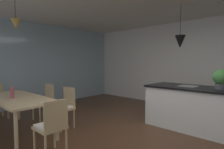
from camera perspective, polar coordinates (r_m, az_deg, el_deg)
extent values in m
cube|color=#4C301E|center=(3.51, 6.97, -20.46)|extent=(10.00, 8.40, 0.04)
cube|color=white|center=(6.14, 25.42, 2.76)|extent=(10.00, 0.12, 2.70)
cube|color=#9EB7C6|center=(6.49, -23.25, 2.85)|extent=(0.06, 8.40, 2.70)
cube|color=#D1B284|center=(4.17, -27.26, -6.53)|extent=(1.99, 0.86, 0.04)
cylinder|color=#D1B284|center=(5.20, -26.88, -8.48)|extent=(0.06, 0.06, 0.70)
cylinder|color=#D1B284|center=(3.58, -16.58, -13.71)|extent=(0.06, 0.06, 0.70)
cylinder|color=#D1B284|center=(3.31, -27.51, -15.48)|extent=(0.06, 0.06, 0.70)
cylinder|color=tan|center=(5.41, -29.41, -9.69)|extent=(0.04, 0.04, 0.41)
cylinder|color=tan|center=(5.72, -30.70, -9.02)|extent=(0.04, 0.04, 0.41)
cube|color=tan|center=(4.91, -20.59, -8.08)|extent=(0.41, 0.41, 0.04)
cube|color=white|center=(4.91, -20.60, -7.68)|extent=(0.37, 0.37, 0.03)
cube|color=tan|center=(4.96, -18.81, -5.24)|extent=(0.38, 0.04, 0.42)
cylinder|color=tan|center=(4.74, -21.40, -11.32)|extent=(0.04, 0.04, 0.41)
cylinder|color=tan|center=(5.04, -23.19, -10.48)|extent=(0.04, 0.04, 0.41)
cylinder|color=tan|center=(4.90, -17.80, -10.76)|extent=(0.04, 0.04, 0.41)
cylinder|color=tan|center=(5.19, -19.74, -9.99)|extent=(0.04, 0.04, 0.41)
cube|color=tan|center=(3.07, -18.57, -15.24)|extent=(0.41, 0.41, 0.04)
cube|color=white|center=(3.06, -18.59, -14.62)|extent=(0.37, 0.37, 0.03)
cube|color=tan|center=(2.85, -16.86, -11.84)|extent=(0.04, 0.38, 0.42)
cylinder|color=tan|center=(3.22, -22.84, -18.71)|extent=(0.04, 0.04, 0.41)
cylinder|color=tan|center=(3.36, -17.33, -17.58)|extent=(0.04, 0.04, 0.41)
cylinder|color=tan|center=(2.94, -19.83, -20.89)|extent=(0.04, 0.04, 0.41)
cylinder|color=tan|center=(3.09, -13.93, -19.45)|extent=(0.04, 0.04, 0.41)
cube|color=tan|center=(4.15, -15.04, -10.16)|extent=(0.42, 0.42, 0.04)
cube|color=white|center=(4.14, -15.05, -9.69)|extent=(0.38, 0.38, 0.03)
cube|color=tan|center=(4.20, -13.07, -6.74)|extent=(0.38, 0.05, 0.42)
cylinder|color=tan|center=(3.98, -15.62, -14.13)|extent=(0.04, 0.04, 0.41)
cylinder|color=tan|center=(4.25, -18.26, -13.00)|extent=(0.04, 0.04, 0.41)
cylinder|color=tan|center=(4.17, -11.65, -13.23)|extent=(0.04, 0.04, 0.41)
cylinder|color=tan|center=(4.43, -14.43, -12.24)|extent=(0.04, 0.04, 0.41)
cube|color=white|center=(4.34, 24.80, -9.62)|extent=(2.00, 0.86, 0.88)
cube|color=black|center=(4.26, 24.96, -3.85)|extent=(2.06, 0.92, 0.04)
cube|color=gray|center=(4.32, 22.55, -3.35)|extent=(0.36, 0.30, 0.01)
cylinder|color=black|center=(4.17, -27.77, 18.01)|extent=(0.01, 0.01, 0.45)
cone|color=olive|center=(4.10, -27.63, 13.70)|extent=(0.19, 0.19, 0.19)
cylinder|color=black|center=(4.47, 20.44, 15.65)|extent=(0.01, 0.01, 0.69)
cone|color=black|center=(4.39, 20.29, 9.49)|extent=(0.23, 0.23, 0.28)
cylinder|color=#4C4C51|center=(4.14, 30.54, -3.22)|extent=(0.20, 0.20, 0.11)
sphere|color=#478C42|center=(4.12, 30.63, -0.72)|extent=(0.30, 0.30, 0.30)
cylinder|color=#994C51|center=(4.10, -28.50, -4.97)|extent=(0.08, 0.08, 0.21)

